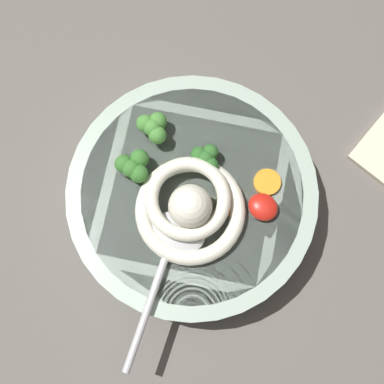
{
  "coord_description": "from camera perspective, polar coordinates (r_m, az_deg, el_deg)",
  "views": [
    {
      "loc": [
        -4.24,
        8.72,
        63.53
      ],
      "look_at": [
        2.99,
        -1.92,
        9.17
      ],
      "focal_mm": 47.94,
      "sensor_mm": 36.0,
      "label": 1
    }
  ],
  "objects": [
    {
      "name": "noodle_pile",
      "position": [
        0.54,
        -0.21,
        -1.5
      ],
      "size": [
        12.99,
        12.74,
        5.22
      ],
      "color": "silver",
      "rests_on": "soup_bowl"
    },
    {
      "name": "soup_bowl",
      "position": [
        0.59,
        -0.0,
        -0.64
      ],
      "size": [
        27.71,
        27.71,
        5.87
      ],
      "color": "#9EB2A3",
      "rests_on": "table_slab"
    },
    {
      "name": "soup_spoon",
      "position": [
        0.54,
        -2.12,
        -5.92
      ],
      "size": [
        7.92,
        17.48,
        1.6
      ],
      "rotation": [
        0.0,
        0.0,
        1.84
      ],
      "color": "#B7B7BC",
      "rests_on": "soup_bowl"
    },
    {
      "name": "carrot_slice_rear",
      "position": [
        0.55,
        4.17,
        -1.26
      ],
      "size": [
        2.61,
        2.61,
        0.6
      ],
      "primitive_type": "cylinder",
      "color": "orange",
      "rests_on": "soup_bowl"
    },
    {
      "name": "carrot_slice_beside_chili",
      "position": [
        0.56,
        8.36,
        1.09
      ],
      "size": [
        2.94,
        2.94,
        0.54
      ],
      "primitive_type": "cylinder",
      "color": "orange",
      "rests_on": "soup_bowl"
    },
    {
      "name": "broccoli_floret_front",
      "position": [
        0.55,
        -6.4,
        3.04
      ],
      "size": [
        3.96,
        3.41,
        3.13
      ],
      "color": "#7A9E60",
      "rests_on": "soup_bowl"
    },
    {
      "name": "table_slab",
      "position": [
        0.63,
        1.28,
        -4.5
      ],
      "size": [
        115.97,
        115.97,
        3.3
      ],
      "primitive_type": "cube",
      "color": "#5B5651",
      "rests_on": "ground"
    },
    {
      "name": "chili_sauce_dollop",
      "position": [
        0.55,
        7.9,
        -1.65
      ],
      "size": [
        3.25,
        2.92,
        1.46
      ],
      "primitive_type": "ellipsoid",
      "color": "red",
      "rests_on": "soup_bowl"
    },
    {
      "name": "broccoli_floret_center",
      "position": [
        0.55,
        1.6,
        3.84
      ],
      "size": [
        3.49,
        3.0,
        2.76
      ],
      "color": "#7A9E60",
      "rests_on": "soup_bowl"
    },
    {
      "name": "broccoli_floret_far",
      "position": [
        0.56,
        -4.33,
        7.22
      ],
      "size": [
        3.88,
        3.34,
        3.07
      ],
      "color": "#7A9E60",
      "rests_on": "soup_bowl"
    }
  ]
}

